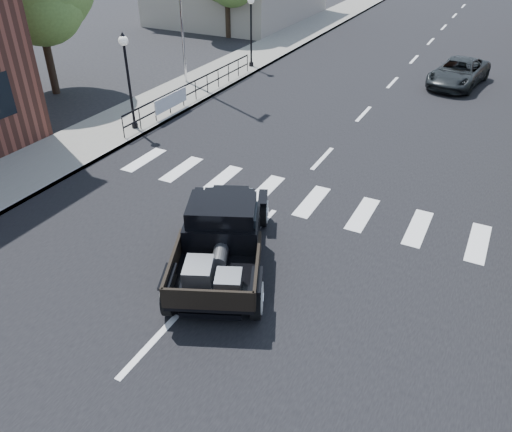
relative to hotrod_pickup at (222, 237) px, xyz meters
The scene contains 11 objects.
ground 0.87m from the hotrod_pickup, 54.82° to the right, with size 120.00×120.00×0.00m, color black.
road 14.97m from the hotrod_pickup, 89.85° to the left, with size 14.00×80.00×0.02m, color black.
road_markings 9.98m from the hotrod_pickup, 89.78° to the left, with size 12.00×60.00×0.06m, color silver, non-canonical shape.
sidewalk_left 17.19m from the hotrod_pickup, 119.52° to the left, with size 3.00×80.00×0.15m, color gray.
railing 12.32m from the hotrod_pickup, 126.13° to the left, with size 0.08×10.00×1.00m, color black, non-canonical shape.
banner 10.72m from the hotrod_pickup, 132.11° to the left, with size 0.04×2.20×0.60m, color silver, non-canonical shape.
lamp_post_b 9.68m from the hotrod_pickup, 141.82° to the left, with size 0.36×0.36×3.67m, color black, non-canonical shape.
lamp_post_c 17.68m from the hotrod_pickup, 115.37° to the left, with size 0.36×0.36×3.67m, color black, non-canonical shape.
big_tree_near 16.36m from the hotrod_pickup, 150.36° to the left, with size 5.43×5.43×7.98m, color #4F7431, non-canonical shape.
hotrod_pickup is the anchor object (origin of this frame).
second_car 18.26m from the hotrod_pickup, 80.64° to the left, with size 2.10×4.55×1.26m, color black.
Camera 1 is at (5.30, -8.47, 7.77)m, focal length 35.00 mm.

